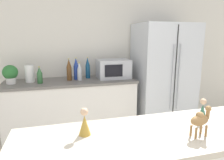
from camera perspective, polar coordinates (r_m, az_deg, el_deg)
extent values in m
cube|color=silver|center=(3.24, -7.78, 7.72)|extent=(8.00, 0.06, 2.55)
cube|color=silver|center=(3.07, -11.28, -8.70)|extent=(1.82, 0.60, 0.87)
cube|color=#66605B|center=(2.95, -11.65, -0.41)|extent=(1.85, 0.63, 0.03)
cube|color=silver|center=(3.32, 14.34, 0.33)|extent=(0.89, 0.67, 1.72)
cube|color=black|center=(3.03, 17.47, -0.94)|extent=(0.01, 0.01, 1.65)
cylinder|color=#B2B5BA|center=(2.98, 16.93, 0.55)|extent=(0.02, 0.02, 0.95)
cylinder|color=#B2B5BA|center=(3.03, 18.53, 0.65)|extent=(0.02, 0.02, 0.95)
cube|color=#B7AD99|center=(1.26, 16.83, -14.22)|extent=(1.82, 0.52, 0.03)
cylinder|color=silver|center=(2.98, -26.87, -0.17)|extent=(0.12, 0.12, 0.08)
sphere|color=#2D7033|center=(2.96, -27.08, 1.99)|extent=(0.19, 0.19, 0.19)
cylinder|color=white|center=(2.98, -22.47, 1.67)|extent=(0.12, 0.12, 0.23)
cube|color=#B2B5BA|center=(3.04, 0.35, 3.24)|extent=(0.48, 0.36, 0.28)
cube|color=black|center=(2.85, 0.50, 2.66)|extent=(0.26, 0.01, 0.17)
cylinder|color=brown|center=(2.94, -12.12, 1.82)|extent=(0.07, 0.07, 0.20)
cone|color=brown|center=(2.91, -12.25, 4.78)|extent=(0.07, 0.07, 0.11)
cylinder|color=gold|center=(2.91, -12.30, 5.93)|extent=(0.03, 0.03, 0.01)
cylinder|color=#B2B7BC|center=(2.90, -9.23, 1.49)|extent=(0.07, 0.07, 0.16)
cone|color=#B2B7BC|center=(2.88, -9.32, 3.99)|extent=(0.06, 0.06, 0.09)
cylinder|color=gold|center=(2.88, -9.35, 4.97)|extent=(0.02, 0.02, 0.01)
cylinder|color=#2D6033|center=(2.85, -19.92, 0.49)|extent=(0.07, 0.07, 0.14)
cone|color=#2D6033|center=(2.83, -20.08, 2.67)|extent=(0.07, 0.07, 0.08)
cylinder|color=gold|center=(2.82, -20.14, 3.54)|extent=(0.02, 0.02, 0.01)
cylinder|color=navy|center=(3.05, -6.93, 2.39)|extent=(0.07, 0.07, 0.20)
cone|color=navy|center=(3.02, -7.00, 5.29)|extent=(0.06, 0.06, 0.11)
cylinder|color=gold|center=(3.02, -7.03, 6.42)|extent=(0.02, 0.02, 0.01)
cylinder|color=navy|center=(2.97, -10.17, 2.07)|extent=(0.07, 0.07, 0.20)
cone|color=navy|center=(2.95, -10.28, 5.05)|extent=(0.07, 0.07, 0.11)
cylinder|color=gold|center=(2.94, -10.33, 6.22)|extent=(0.02, 0.02, 0.01)
ellipsoid|color=olive|center=(1.20, 23.73, -10.48)|extent=(0.12, 0.08, 0.06)
sphere|color=olive|center=(1.19, 23.84, -9.29)|extent=(0.04, 0.04, 0.04)
cylinder|color=olive|center=(1.23, 25.69, -8.65)|extent=(0.02, 0.02, 0.06)
sphere|color=olive|center=(1.22, 25.82, -7.38)|extent=(0.03, 0.03, 0.03)
cylinder|color=olive|center=(1.25, 24.05, -12.44)|extent=(0.01, 0.01, 0.06)
cylinder|color=olive|center=(1.23, 25.29, -12.98)|extent=(0.01, 0.01, 0.06)
cylinder|color=olive|center=(1.20, 21.62, -13.27)|extent=(0.01, 0.01, 0.06)
cylinder|color=olive|center=(1.18, 22.86, -13.86)|extent=(0.01, 0.01, 0.06)
cone|color=#B28933|center=(1.14, -7.82, -12.65)|extent=(0.07, 0.07, 0.11)
sphere|color=tan|center=(1.11, -7.93, -8.96)|extent=(0.04, 0.04, 0.04)
cone|color=#33664C|center=(1.44, 24.40, -8.35)|extent=(0.06, 0.06, 0.11)
sphere|color=tan|center=(1.42, 24.66, -5.61)|extent=(0.04, 0.04, 0.04)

